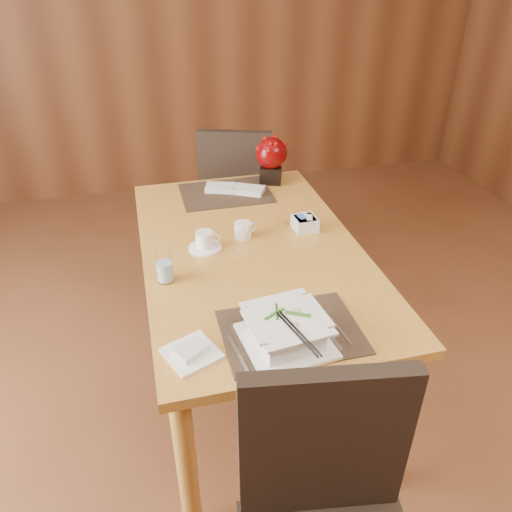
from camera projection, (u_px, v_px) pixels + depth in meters
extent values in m
plane|color=brown|center=(288.00, 483.00, 2.00)|extent=(6.00, 6.00, 0.00)
cube|color=brown|center=(175.00, 11.00, 3.71)|extent=(5.00, 0.02, 2.80)
cube|color=gold|center=(252.00, 252.00, 2.10)|extent=(0.90, 1.50, 0.04)
cylinder|color=gold|center=(187.00, 469.00, 1.65)|extent=(0.07, 0.07, 0.71)
cylinder|color=gold|center=(155.00, 255.00, 2.79)|extent=(0.07, 0.07, 0.71)
cylinder|color=gold|center=(401.00, 422.00, 1.81)|extent=(0.07, 0.07, 0.71)
cylinder|color=gold|center=(288.00, 238.00, 2.95)|extent=(0.07, 0.07, 0.71)
cube|color=black|center=(291.00, 332.00, 1.64)|extent=(0.45, 0.33, 0.01)
cube|color=black|center=(226.00, 193.00, 2.54)|extent=(0.45, 0.33, 0.01)
cube|color=white|center=(286.00, 342.00, 1.59)|extent=(0.29, 0.29, 0.01)
cube|color=white|center=(286.00, 330.00, 1.56)|extent=(0.21, 0.21, 0.09)
cylinder|color=#D8C974|center=(286.00, 329.00, 1.56)|extent=(0.17, 0.17, 0.07)
cylinder|color=white|center=(205.00, 247.00, 2.08)|extent=(0.14, 0.14, 0.01)
cylinder|color=white|center=(205.00, 239.00, 2.06)|extent=(0.08, 0.08, 0.07)
cylinder|color=black|center=(204.00, 233.00, 2.05)|extent=(0.07, 0.07, 0.01)
cylinder|color=silver|center=(164.00, 264.00, 1.85)|extent=(0.08, 0.08, 0.15)
cube|color=white|center=(305.00, 224.00, 2.21)|extent=(0.10, 0.10, 0.06)
cube|color=black|center=(271.00, 174.00, 2.64)|extent=(0.14, 0.14, 0.09)
sphere|color=#710406|center=(271.00, 153.00, 2.58)|extent=(0.16, 0.16, 0.16)
cube|color=white|center=(192.00, 353.00, 1.55)|extent=(0.20, 0.20, 0.01)
cube|color=black|center=(324.00, 444.00, 1.28)|extent=(0.45, 0.12, 0.50)
cube|color=black|center=(239.00, 198.00, 3.21)|extent=(0.56, 0.56, 0.06)
cube|color=black|center=(235.00, 171.00, 2.89)|extent=(0.41, 0.18, 0.48)
cylinder|color=black|center=(268.00, 218.00, 3.47)|extent=(0.03, 0.03, 0.41)
cylinder|color=black|center=(265.00, 245.00, 3.17)|extent=(0.03, 0.03, 0.41)
cylinder|color=black|center=(217.00, 216.00, 3.50)|extent=(0.03, 0.03, 0.41)
cylinder|color=black|center=(209.00, 243.00, 3.19)|extent=(0.03, 0.03, 0.41)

